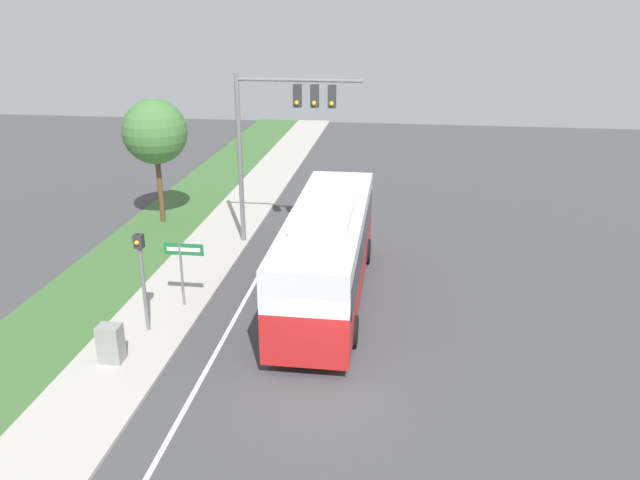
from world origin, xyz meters
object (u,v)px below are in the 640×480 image
pedestrian_signal (142,268)px  street_sign (183,262)px  signal_gantry (278,124)px  utility_cabinet (111,343)px  bus (327,248)px

pedestrian_signal → street_sign: 2.05m
signal_gantry → pedestrian_signal: (-2.70, -8.30, -3.00)m
pedestrian_signal → street_sign: (0.63, 1.87, -0.54)m
street_sign → utility_cabinet: street_sign is taller
street_sign → utility_cabinet: 4.04m
bus → street_sign: (-4.75, -1.53, -0.15)m
bus → pedestrian_signal: bus is taller
bus → signal_gantry: size_ratio=1.47×
bus → utility_cabinet: (-5.69, -5.31, -1.20)m
bus → signal_gantry: signal_gantry is taller
bus → street_sign: size_ratio=4.38×
bus → street_sign: bus is taller
pedestrian_signal → utility_cabinet: (-0.32, -1.91, -1.59)m
bus → signal_gantry: 6.53m
bus → pedestrian_signal: (-5.37, -3.40, 0.38)m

